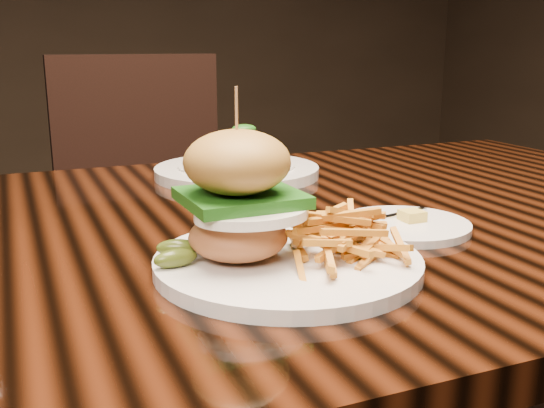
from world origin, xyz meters
name	(u,v)px	position (x,y,z in m)	size (l,w,h in m)	color
dining_table	(245,273)	(0.00, 0.00, 0.67)	(1.60, 0.90, 0.75)	black
burger_plate	(278,226)	(-0.04, -0.20, 0.80)	(0.28, 0.28, 0.19)	silver
side_saucer	(404,225)	(0.17, -0.12, 0.76)	(0.17, 0.17, 0.02)	silver
ramekin	(244,218)	(-0.02, -0.06, 0.77)	(0.08, 0.08, 0.04)	silver
far_dish	(237,166)	(0.09, 0.27, 0.77)	(0.29, 0.29, 0.09)	silver
chair_far	(149,211)	(0.05, 0.89, 0.54)	(0.46, 0.47, 0.95)	black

